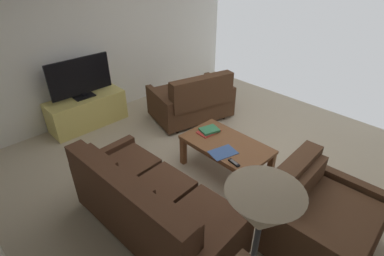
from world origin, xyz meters
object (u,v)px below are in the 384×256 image
at_px(book_stack, 209,130).
at_px(loose_magazine, 223,152).
at_px(floor_lamp, 258,231).
at_px(flat_tv, 80,77).
at_px(tv_remote, 234,163).
at_px(tv_stand, 87,111).
at_px(sofa_main, 150,206).
at_px(armchair_side, 319,217).
at_px(coffee_table, 226,147).
at_px(loveseat_near, 193,100).

bearing_deg(book_stack, loose_magazine, 152.91).
relative_size(floor_lamp, loose_magazine, 5.26).
distance_m(flat_tv, tv_remote, 2.79).
bearing_deg(tv_stand, tv_remote, -170.34).
xyz_separation_m(floor_lamp, tv_remote, (1.12, -1.32, -0.97)).
xyz_separation_m(tv_stand, book_stack, (-2.06, -0.76, 0.22)).
distance_m(sofa_main, book_stack, 1.41).
relative_size(armchair_side, loose_magazine, 3.26).
relative_size(coffee_table, tv_stand, 0.90).
height_order(tv_stand, flat_tv, flat_tv).
distance_m(coffee_table, tv_remote, 0.42).
distance_m(floor_lamp, book_stack, 2.59).
distance_m(armchair_side, tv_remote, 1.01).
bearing_deg(tv_stand, sofa_main, 167.09).
distance_m(sofa_main, coffee_table, 1.30).
distance_m(floor_lamp, flat_tv, 3.99).
relative_size(tv_stand, book_stack, 4.02).
height_order(floor_lamp, armchair_side, floor_lamp).
height_order(loveseat_near, loose_magazine, loveseat_near).
height_order(coffee_table, floor_lamp, floor_lamp).
bearing_deg(tv_remote, tv_stand, 9.66).
distance_m(flat_tv, book_stack, 2.23).
height_order(flat_tv, tv_remote, flat_tv).
relative_size(loveseat_near, tv_remote, 8.83).
relative_size(sofa_main, loveseat_near, 1.28).
bearing_deg(coffee_table, loose_magazine, 119.18).
relative_size(sofa_main, loose_magazine, 5.84).
bearing_deg(loose_magazine, tv_remote, 177.95).
bearing_deg(floor_lamp, sofa_main, -11.93).
xyz_separation_m(flat_tv, book_stack, (-2.06, -0.76, -0.37)).
relative_size(armchair_side, book_stack, 3.39).
bearing_deg(book_stack, tv_remote, 156.29).
bearing_deg(loose_magazine, coffee_table, -46.37).
relative_size(flat_tv, tv_remote, 6.04).
xyz_separation_m(tv_remote, loose_magazine, (0.22, -0.07, -0.01)).
relative_size(loveseat_near, flat_tv, 1.46).
relative_size(loveseat_near, tv_stand, 1.18).
distance_m(flat_tv, armchair_side, 3.80).
relative_size(coffee_table, tv_remote, 6.72).
height_order(flat_tv, book_stack, flat_tv).
height_order(coffee_table, flat_tv, flat_tv).
bearing_deg(loose_magazine, sofa_main, 105.30).
height_order(sofa_main, floor_lamp, floor_lamp).
bearing_deg(book_stack, coffee_table, 173.75).
distance_m(loveseat_near, tv_stand, 1.77).
bearing_deg(flat_tv, tv_remote, -170.31).
xyz_separation_m(loveseat_near, tv_remote, (-1.68, 0.96, 0.11)).
bearing_deg(loveseat_near, sofa_main, 126.32).
bearing_deg(armchair_side, coffee_table, -9.14).
relative_size(flat_tv, book_stack, 3.25).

